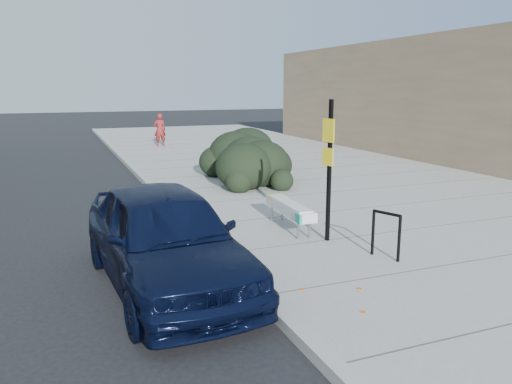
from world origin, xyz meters
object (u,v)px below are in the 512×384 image
(sign_post, at_px, (329,163))
(pedestrian, at_px, (160,130))
(bench, at_px, (290,208))
(bike_rack, at_px, (386,230))
(sedan_navy, at_px, (165,237))

(sign_post, bearing_deg, pedestrian, 78.05)
(bench, bearing_deg, sign_post, -69.27)
(bench, distance_m, sign_post, 1.52)
(bench, xyz_separation_m, bike_rack, (0.77, -2.29, 0.05))
(sign_post, bearing_deg, sedan_navy, -178.85)
(bench, bearing_deg, pedestrian, 90.93)
(sedan_navy, distance_m, pedestrian, 18.44)
(sedan_navy, bearing_deg, bench, 25.75)
(bike_rack, bearing_deg, sedan_navy, 149.91)
(pedestrian, bearing_deg, bike_rack, 92.45)
(sign_post, height_order, pedestrian, sign_post)
(bench, height_order, sedan_navy, sedan_navy)
(bike_rack, relative_size, sedan_navy, 0.18)
(sedan_navy, bearing_deg, sign_post, 8.16)
(bike_rack, height_order, sedan_navy, sedan_navy)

